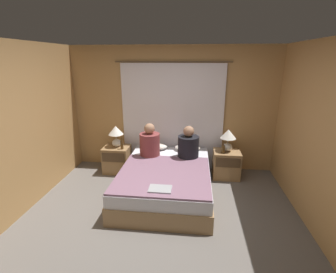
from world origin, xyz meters
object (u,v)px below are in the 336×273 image
pillow_left (155,146)px  pillow_right (187,148)px  bed (166,180)px  person_right_in_bed (188,145)px  lamp_left (116,133)px  beer_bottle_on_right_stand (223,149)px  nightstand_right (226,164)px  laptop_on_bed (160,189)px  person_left_in_bed (150,143)px  beer_bottle_on_left_stand (122,144)px  nightstand_left (117,159)px  lamp_right (228,137)px

pillow_left → pillow_right: (0.66, 0.00, 0.00)m
bed → person_right_in_bed: bearing=52.3°
lamp_left → person_right_in_bed: 1.50m
lamp_left → beer_bottle_on_right_stand: 2.13m
nightstand_right → person_right_in_bed: 0.91m
nightstand_right → beer_bottle_on_right_stand: size_ratio=2.57×
pillow_left → bed: bearing=-68.4°
laptop_on_bed → pillow_right: bearing=79.0°
bed → person_left_in_bed: bearing=127.9°
bed → beer_bottle_on_left_stand: beer_bottle_on_left_stand is taller
person_right_in_bed → beer_bottle_on_right_stand: (0.65, 0.17, -0.11)m
pillow_left → beer_bottle_on_left_stand: (-0.62, -0.20, 0.09)m
pillow_right → nightstand_left: bearing=-175.7°
nightstand_left → nightstand_right: size_ratio=1.00×
nightstand_left → lamp_right: size_ratio=1.25×
person_right_in_bed → beer_bottle_on_right_stand: person_right_in_bed is taller
nightstand_right → pillow_left: size_ratio=1.07×
lamp_left → lamp_right: same height
pillow_left → beer_bottle_on_left_stand: beer_bottle_on_left_stand is taller
nightstand_left → beer_bottle_on_right_stand: beer_bottle_on_right_stand is taller
lamp_right → pillow_right: lamp_right is taller
lamp_right → person_right_in_bed: person_right_in_bed is taller
person_left_in_bed → beer_bottle_on_left_stand: 0.62m
person_left_in_bed → beer_bottle_on_right_stand: size_ratio=3.06×
bed → nightstand_right: 1.32m
bed → beer_bottle_on_right_stand: size_ratio=9.88×
beer_bottle_on_left_stand → laptop_on_bed: size_ratio=0.75×
pillow_left → beer_bottle_on_right_stand: 1.36m
nightstand_left → laptop_on_bed: size_ratio=1.69×
pillow_right → person_left_in_bed: bearing=-151.8°
nightstand_right → person_left_in_bed: bearing=-169.8°
lamp_left → laptop_on_bed: (1.12, -1.56, -0.29)m
nightstand_left → person_right_in_bed: bearing=-10.2°
lamp_right → person_left_in_bed: (-1.46, -0.30, -0.07)m
person_left_in_bed → person_right_in_bed: bearing=0.0°
pillow_right → beer_bottle_on_right_stand: 0.71m
beer_bottle_on_left_stand → bed: bearing=-33.7°
person_right_in_bed → bed: bearing=-127.7°
lamp_right → beer_bottle_on_right_stand: lamp_right is taller
nightstand_right → person_right_in_bed: size_ratio=0.88×
nightstand_left → pillow_right: pillow_right is taller
lamp_left → laptop_on_bed: lamp_left is taller
nightstand_right → lamp_left: (-2.21, 0.04, 0.54)m
beer_bottle_on_left_stand → beer_bottle_on_right_stand: beer_bottle_on_left_stand is taller
laptop_on_bed → lamp_left: bearing=125.7°
bed → lamp_left: bearing=145.3°
nightstand_right → beer_bottle_on_left_stand: size_ratio=2.26×
pillow_right → laptop_on_bed: pillow_right is taller
bed → lamp_right: lamp_right is taller
pillow_right → beer_bottle_on_left_stand: (-1.28, -0.20, 0.09)m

